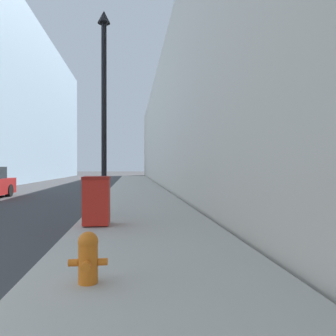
{
  "coord_description": "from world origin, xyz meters",
  "views": [
    {
      "loc": [
        4.88,
        -2.52,
        1.58
      ],
      "look_at": [
        7.32,
        19.34,
        1.46
      ],
      "focal_mm": 35.0,
      "sensor_mm": 36.0,
      "label": 1
    }
  ],
  "objects": [
    {
      "name": "building_right_stone",
      "position": [
        13.12,
        26.0,
        5.11
      ],
      "size": [
        12.0,
        60.0,
        10.22
      ],
      "color": "beige",
      "rests_on": "ground"
    },
    {
      "name": "trash_bin",
      "position": [
        4.02,
        5.68,
        0.74
      ],
      "size": [
        0.64,
        0.71,
        1.21
      ],
      "color": "red",
      "rests_on": "sidewalk_right"
    },
    {
      "name": "sidewalk_right",
      "position": [
        5.24,
        18.0,
        0.06
      ],
      "size": [
        3.55,
        60.0,
        0.12
      ],
      "color": "#ADA89E",
      "rests_on": "ground"
    },
    {
      "name": "fire_hydrant",
      "position": [
        4.34,
        1.62,
        0.46
      ],
      "size": [
        0.48,
        0.36,
        0.64
      ],
      "color": "orange",
      "rests_on": "sidewalk_right"
    },
    {
      "name": "lamppost",
      "position": [
        4.03,
        7.75,
        3.56
      ],
      "size": [
        0.39,
        0.39,
        6.27
      ],
      "color": "black",
      "rests_on": "sidewalk_right"
    }
  ]
}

